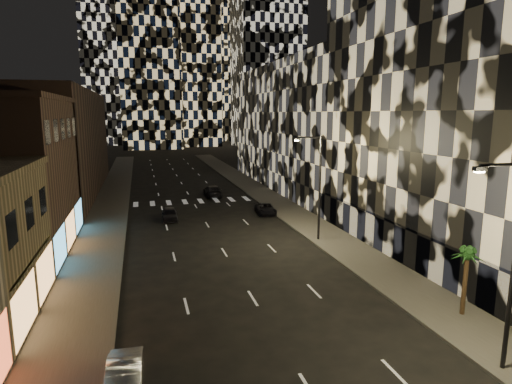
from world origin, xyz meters
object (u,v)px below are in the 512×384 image
streetlight_far (317,181)px  car_dark_rightlane (266,209)px  car_dark_oncoming (213,191)px  palm_tree (467,259)px  car_silver_parked (124,380)px  streetlight_near (511,253)px  car_dark_midlane (170,214)px

streetlight_far → car_dark_rightlane: streetlight_far is taller
car_dark_oncoming → palm_tree: bearing=103.0°
car_silver_parked → car_dark_oncoming: size_ratio=0.78×
streetlight_far → car_dark_rightlane: 12.01m
streetlight_near → car_dark_rightlane: size_ratio=2.13×
car_dark_midlane → palm_tree: (14.06, -26.10, 2.65)m
car_silver_parked → palm_tree: palm_tree is taller
car_dark_midlane → car_dark_rightlane: car_dark_midlane is taller
streetlight_near → palm_tree: bearing=65.0°
palm_tree → streetlight_near: bearing=-115.0°
car_silver_parked → car_dark_rightlane: size_ratio=0.94×
streetlight_far → car_silver_parked: size_ratio=2.27×
streetlight_near → car_dark_rightlane: bearing=92.5°
car_silver_parked → car_dark_oncoming: car_dark_oncoming is taller
streetlight_far → car_dark_oncoming: size_ratio=1.78×
streetlight_near → streetlight_far: 20.00m
car_silver_parked → car_dark_midlane: size_ratio=1.01×
car_dark_midlane → car_dark_oncoming: (6.53, 11.90, 0.06)m
streetlight_near → palm_tree: streetlight_near is taller
car_dark_rightlane → palm_tree: bearing=-76.2°
car_dark_midlane → car_silver_parked: bearing=-95.2°
streetlight_far → palm_tree: 15.56m
car_silver_parked → car_dark_rightlane: bearing=65.1°
streetlight_near → car_dark_oncoming: streetlight_near is taller
car_silver_parked → palm_tree: size_ratio=1.03×
car_dark_oncoming → car_silver_parked: bearing=77.5°
palm_tree → car_dark_midlane: bearing=118.3°
streetlight_far → car_dark_oncoming: streetlight_far is taller
streetlight_far → car_dark_oncoming: (-5.32, 22.73, -4.62)m
car_silver_parked → car_dark_midlane: 28.48m
car_dark_oncoming → palm_tree: 38.83m
palm_tree → car_dark_rightlane: bearing=97.7°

